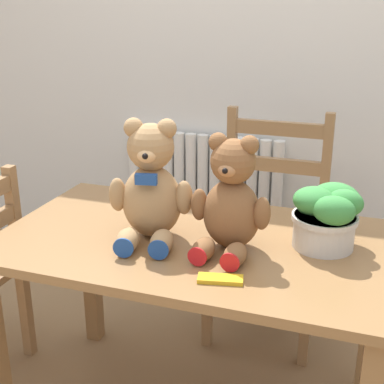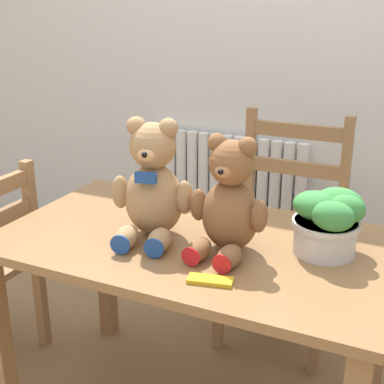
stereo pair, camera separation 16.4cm
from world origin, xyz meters
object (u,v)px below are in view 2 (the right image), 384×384
wooden_chair_behind (284,236)px  chocolate_bar (210,280)px  teddy_bear_left (152,187)px  teddy_bear_right (229,203)px  potted_plant (328,219)px

wooden_chair_behind → chocolate_bar: wooden_chair_behind is taller
teddy_bear_left → chocolate_bar: teddy_bear_left is taller
teddy_bear_right → chocolate_bar: bearing=101.0°
potted_plant → teddy_bear_right: bearing=-157.3°
teddy_bear_left → teddy_bear_right: bearing=168.6°
chocolate_bar → wooden_chair_behind: bearing=92.2°
teddy_bear_right → potted_plant: 0.30m
wooden_chair_behind → potted_plant: bearing=115.7°
potted_plant → chocolate_bar: bearing=-126.9°
potted_plant → wooden_chair_behind: bearing=115.7°
potted_plant → chocolate_bar: potted_plant is taller
teddy_bear_right → chocolate_bar: (0.03, -0.21, -0.15)m
wooden_chair_behind → teddy_bear_right: bearing=90.3°
teddy_bear_right → wooden_chair_behind: bearing=-87.1°
wooden_chair_behind → teddy_bear_right: (0.00, -0.69, 0.39)m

